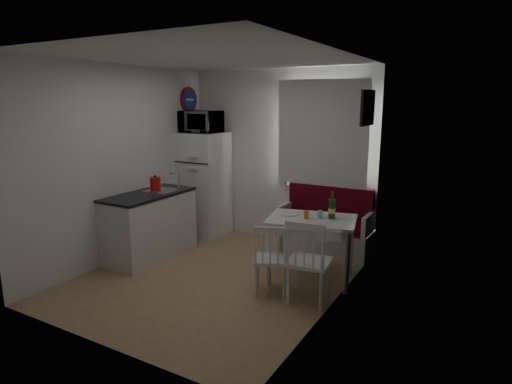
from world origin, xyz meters
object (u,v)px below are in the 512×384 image
(kitchen_counter, at_px, (150,225))
(microwave, at_px, (201,122))
(dining_table, at_px, (312,225))
(fridge, at_px, (204,184))
(kettle, at_px, (155,184))
(bench, at_px, (325,231))
(wine_bottle, at_px, (332,205))
(chair_right, at_px, (306,253))
(chair_left, at_px, (267,252))

(kitchen_counter, xyz_separation_m, microwave, (0.02, 1.19, 1.36))
(dining_table, bearing_deg, fridge, 145.49)
(dining_table, height_order, microwave, microwave)
(kitchen_counter, xyz_separation_m, kettle, (0.05, 0.09, 0.56))
(bench, relative_size, wine_bottle, 4.00)
(bench, distance_m, chair_right, 1.73)
(dining_table, relative_size, microwave, 1.90)
(dining_table, bearing_deg, wine_bottle, 12.69)
(bench, distance_m, dining_table, 1.07)
(chair_right, xyz_separation_m, kettle, (-2.40, 0.39, 0.44))
(chair_right, height_order, fridge, fridge)
(bench, bearing_deg, microwave, -175.49)
(chair_right, bearing_deg, chair_left, 171.32)
(bench, xyz_separation_m, fridge, (-2.03, -0.11, 0.51))
(kettle, bearing_deg, chair_right, -9.29)
(dining_table, xyz_separation_m, chair_right, (0.21, -0.67, -0.10))
(kitchen_counter, distance_m, fridge, 1.30)
(kitchen_counter, distance_m, kettle, 0.57)
(chair_left, bearing_deg, kettle, 143.70)
(chair_right, relative_size, kettle, 2.17)
(microwave, relative_size, wine_bottle, 1.85)
(fridge, relative_size, wine_bottle, 5.02)
(bench, distance_m, microwave, 2.53)
(kitchen_counter, bearing_deg, bench, 33.40)
(kitchen_counter, bearing_deg, chair_right, -7.07)
(microwave, bearing_deg, chair_right, -31.65)
(kettle, relative_size, wine_bottle, 0.70)
(chair_right, bearing_deg, fridge, 140.31)
(bench, bearing_deg, dining_table, -79.39)
(chair_left, relative_size, fridge, 0.31)
(dining_table, bearing_deg, microwave, 146.61)
(microwave, relative_size, kettle, 2.63)
(chair_right, bearing_deg, wine_bottle, 82.80)
(fridge, bearing_deg, chair_left, -37.93)
(fridge, relative_size, microwave, 2.71)
(microwave, distance_m, kettle, 1.36)
(chair_right, height_order, kettle, kettle)
(dining_table, bearing_deg, kettle, 174.26)
(dining_table, bearing_deg, bench, 87.76)
(dining_table, xyz_separation_m, microwave, (-2.22, 0.83, 1.13))
(dining_table, relative_size, chair_left, 2.28)
(fridge, xyz_separation_m, kettle, (0.03, -1.16, 0.19))
(bench, height_order, chair_right, bench)
(kitchen_counter, xyz_separation_m, chair_right, (2.45, -0.30, 0.12))
(wine_bottle, bearing_deg, kettle, -171.16)
(kettle, bearing_deg, dining_table, 7.11)
(chair_left, xyz_separation_m, wine_bottle, (0.46, 0.75, 0.43))
(bench, relative_size, chair_right, 2.62)
(chair_right, bearing_deg, bench, 96.21)
(wine_bottle, bearing_deg, chair_right, -90.00)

